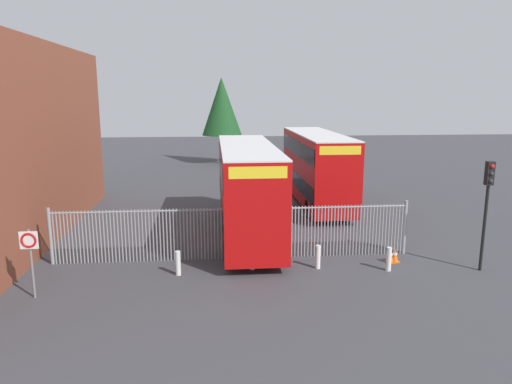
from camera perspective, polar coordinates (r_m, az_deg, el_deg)
ground_plane at (r=27.77m, az=-0.74°, el=-2.37°), size 100.00×100.00×0.00m
palisade_fence at (r=19.68m, az=-2.74°, el=-4.78°), size 14.82×0.14×2.35m
double_decker_bus_near_gate at (r=22.56m, az=-1.04°, el=0.63°), size 2.54×10.81×4.42m
double_decker_bus_behind_fence_left at (r=29.47m, az=7.29°, el=3.17°), size 2.54×10.81×4.42m
bollard_near_left at (r=18.38m, az=-9.37°, el=-8.46°), size 0.20×0.20×0.95m
bollard_center_front at (r=18.71m, az=-0.46°, el=-7.92°), size 0.20×0.20×0.95m
bollard_near_right at (r=18.96m, az=7.47°, el=-7.76°), size 0.20×0.20×0.95m
bollard_far_right at (r=19.27m, az=15.71°, el=-7.78°), size 0.20×0.20×0.95m
traffic_cone_by_gate at (r=20.36m, az=16.38°, el=-7.31°), size 0.34×0.34×0.59m
traffic_cone_mid_forecourt at (r=20.23m, az=15.86°, el=-7.40°), size 0.34×0.34×0.59m
speed_limit_sign_post at (r=17.42m, az=-25.61°, el=-6.11°), size 0.60×0.14×2.40m
traffic_light_kerbside at (r=19.94m, az=26.12°, el=-0.41°), size 0.28×0.33×4.30m
tree_tall_back at (r=46.66m, az=-4.16°, el=10.22°), size 3.87×3.87×8.34m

